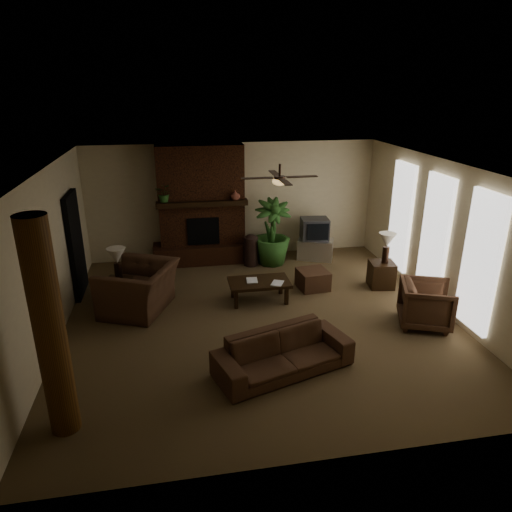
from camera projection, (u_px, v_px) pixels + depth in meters
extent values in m
plane|color=brown|center=(260.00, 319.00, 8.58)|extent=(7.00, 7.00, 0.00)
plane|color=silver|center=(260.00, 168.00, 7.60)|extent=(7.00, 7.00, 0.00)
plane|color=beige|center=(234.00, 201.00, 11.31)|extent=(7.00, 0.00, 7.00)
plane|color=beige|center=(321.00, 357.00, 4.86)|extent=(7.00, 0.00, 7.00)
plane|color=beige|center=(49.00, 261.00, 7.51)|extent=(0.00, 7.00, 7.00)
plane|color=beige|center=(443.00, 237.00, 8.67)|extent=(0.00, 7.00, 7.00)
cube|color=#4A2513|center=(202.00, 205.00, 10.95)|extent=(2.00, 0.50, 2.80)
cube|color=#4A2513|center=(204.00, 253.00, 11.27)|extent=(2.40, 0.70, 0.45)
cube|color=black|center=(203.00, 231.00, 10.92)|extent=(0.75, 0.04, 0.65)
cube|color=black|center=(202.00, 203.00, 10.66)|extent=(2.10, 0.28, 0.12)
cube|color=white|center=(401.00, 217.00, 10.15)|extent=(0.08, 0.85, 2.35)
cube|color=white|center=(435.00, 236.00, 8.86)|extent=(0.08, 0.85, 2.35)
cube|color=white|center=(480.00, 262.00, 7.57)|extent=(0.08, 0.85, 2.35)
cylinder|color=brown|center=(50.00, 331.00, 5.39)|extent=(0.36, 0.36, 2.80)
cube|color=black|center=(76.00, 245.00, 9.30)|extent=(0.10, 1.00, 2.10)
cylinder|color=black|center=(280.00, 171.00, 7.98)|extent=(0.04, 0.04, 0.24)
cylinder|color=black|center=(280.00, 178.00, 8.02)|extent=(0.20, 0.20, 0.06)
ellipsoid|color=#F2BF72|center=(280.00, 181.00, 8.05)|extent=(0.26, 0.26, 0.14)
cube|color=black|center=(302.00, 177.00, 8.09)|extent=(0.55, 0.12, 0.01)
cube|color=black|center=(257.00, 178.00, 7.95)|extent=(0.55, 0.12, 0.01)
cube|color=black|center=(275.00, 173.00, 8.39)|extent=(0.12, 0.55, 0.01)
cube|color=black|center=(285.00, 182.00, 7.65)|extent=(0.12, 0.55, 0.01)
imported|color=#4B3120|center=(283.00, 347.00, 6.91)|extent=(2.17, 1.22, 0.82)
imported|color=#4B3120|center=(138.00, 281.00, 8.72)|extent=(1.35, 1.61, 1.20)
imported|color=#4B3120|center=(426.00, 302.00, 8.23)|extent=(1.07, 1.10, 0.89)
cube|color=black|center=(259.00, 282.00, 9.16)|extent=(1.20, 0.70, 0.06)
cube|color=black|center=(236.00, 300.00, 8.92)|extent=(0.07, 0.07, 0.37)
cube|color=black|center=(286.00, 296.00, 9.09)|extent=(0.07, 0.07, 0.37)
cube|color=black|center=(233.00, 289.00, 9.38)|extent=(0.07, 0.07, 0.37)
cube|color=black|center=(281.00, 285.00, 9.55)|extent=(0.07, 0.07, 0.37)
cube|color=#4B3120|center=(313.00, 279.00, 9.81)|extent=(0.66, 0.66, 0.40)
cube|color=silver|center=(315.00, 249.00, 11.45)|extent=(0.98, 0.78, 0.50)
cube|color=#333336|center=(315.00, 229.00, 11.31)|extent=(0.69, 0.56, 0.52)
cube|color=black|center=(318.00, 232.00, 11.06)|extent=(0.52, 0.08, 0.40)
cylinder|color=#2E1E19|center=(251.00, 251.00, 11.01)|extent=(0.34, 0.34, 0.70)
sphere|color=#2E1E19|center=(251.00, 241.00, 10.92)|extent=(0.34, 0.34, 0.34)
imported|color=#2F5C24|center=(272.00, 246.00, 11.08)|extent=(0.95, 1.61, 0.88)
cube|color=black|center=(119.00, 293.00, 8.99)|extent=(0.63, 0.63, 0.55)
cylinder|color=black|center=(118.00, 272.00, 8.84)|extent=(0.17, 0.17, 0.35)
cone|color=beige|center=(117.00, 256.00, 8.72)|extent=(0.44, 0.44, 0.30)
cube|color=black|center=(381.00, 274.00, 9.86)|extent=(0.57, 0.57, 0.55)
cylinder|color=black|center=(386.00, 255.00, 9.70)|extent=(0.18, 0.18, 0.35)
cone|color=beige|center=(387.00, 240.00, 9.58)|extent=(0.45, 0.45, 0.30)
imported|color=#2F5C24|center=(165.00, 195.00, 10.48)|extent=(0.49, 0.52, 0.33)
imported|color=brown|center=(235.00, 195.00, 10.69)|extent=(0.27, 0.27, 0.22)
imported|color=#999999|center=(246.00, 275.00, 9.08)|extent=(0.22, 0.05, 0.29)
imported|color=#999999|center=(272.00, 276.00, 9.00)|extent=(0.20, 0.12, 0.29)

